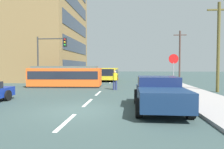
# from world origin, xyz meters

# --- Properties ---
(ground_plane) EXTENTS (120.00, 120.00, 0.00)m
(ground_plane) POSITION_xyz_m (0.00, 10.00, 0.00)
(ground_plane) COLOR #344746
(sidewalk_curb_right) EXTENTS (3.20, 36.00, 0.14)m
(sidewalk_curb_right) POSITION_xyz_m (6.80, 6.00, 0.07)
(sidewalk_curb_right) COLOR #9C9695
(sidewalk_curb_right) RESTS_ON ground
(lane_stripe_0) EXTENTS (0.16, 2.40, 0.01)m
(lane_stripe_0) POSITION_xyz_m (0.00, -2.00, 0.01)
(lane_stripe_0) COLOR silver
(lane_stripe_0) RESTS_ON ground
(lane_stripe_1) EXTENTS (0.16, 2.40, 0.01)m
(lane_stripe_1) POSITION_xyz_m (0.00, 2.00, 0.01)
(lane_stripe_1) COLOR silver
(lane_stripe_1) RESTS_ON ground
(lane_stripe_2) EXTENTS (0.16, 2.40, 0.01)m
(lane_stripe_2) POSITION_xyz_m (0.00, 6.00, 0.01)
(lane_stripe_2) COLOR silver
(lane_stripe_2) RESTS_ON ground
(lane_stripe_3) EXTENTS (0.16, 2.40, 0.01)m
(lane_stripe_3) POSITION_xyz_m (0.00, 16.46, 0.01)
(lane_stripe_3) COLOR silver
(lane_stripe_3) RESTS_ON ground
(lane_stripe_4) EXTENTS (0.16, 2.40, 0.01)m
(lane_stripe_4) POSITION_xyz_m (0.00, 22.46, 0.01)
(lane_stripe_4) COLOR silver
(lane_stripe_4) RESTS_ON ground
(corner_building) EXTENTS (17.39, 16.03, 19.20)m
(corner_building) POSITION_xyz_m (-14.51, 22.23, 9.60)
(corner_building) COLOR olive
(corner_building) RESTS_ON ground
(streetcar_tram) EXTENTS (7.01, 2.86, 2.06)m
(streetcar_tram) POSITION_xyz_m (-3.90, 10.46, 1.07)
(streetcar_tram) COLOR #F85C1E
(streetcar_tram) RESTS_ON ground
(city_bus) EXTENTS (2.69, 5.18, 1.78)m
(city_bus) POSITION_xyz_m (-0.58, 18.69, 1.02)
(city_bus) COLOR gold
(city_bus) RESTS_ON ground
(pedestrian_crossing) EXTENTS (0.47, 0.36, 1.67)m
(pedestrian_crossing) POSITION_xyz_m (1.12, 8.34, 0.94)
(pedestrian_crossing) COLOR navy
(pedestrian_crossing) RESTS_ON ground
(pickup_truck_parked) EXTENTS (2.33, 5.03, 1.55)m
(pickup_truck_parked) POSITION_xyz_m (3.72, 0.41, 0.80)
(pickup_truck_parked) COLOR #14294A
(pickup_truck_parked) RESTS_ON ground
(parked_sedan_mid) EXTENTS (2.00, 4.49, 1.19)m
(parked_sedan_mid) POSITION_xyz_m (-5.44, 14.42, 0.62)
(parked_sedan_mid) COLOR silver
(parked_sedan_mid) RESTS_ON ground
(stop_sign) EXTENTS (0.76, 0.07, 2.88)m
(stop_sign) POSITION_xyz_m (5.85, 7.26, 2.19)
(stop_sign) COLOR gray
(stop_sign) RESTS_ON sidewalk_curb_right
(traffic_light_mast) EXTENTS (2.86, 0.33, 4.84)m
(traffic_light_mast) POSITION_xyz_m (-5.14, 9.45, 3.40)
(traffic_light_mast) COLOR #333333
(traffic_light_mast) RESTS_ON ground
(utility_pole_near) EXTENTS (1.80, 0.24, 7.06)m
(utility_pole_near) POSITION_xyz_m (9.33, 7.46, 3.71)
(utility_pole_near) COLOR brown
(utility_pole_near) RESTS_ON ground
(utility_pole_mid) EXTENTS (1.80, 0.24, 7.05)m
(utility_pole_mid) POSITION_xyz_m (9.53, 20.38, 3.70)
(utility_pole_mid) COLOR #4B342E
(utility_pole_mid) RESTS_ON ground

